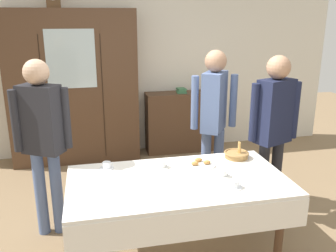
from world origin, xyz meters
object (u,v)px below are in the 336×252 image
object	(u,v)px
tea_cup_mid_left	(162,164)
person_by_cabinet	(274,123)
tea_cup_near_left	(235,184)
person_behind_table_right	(42,132)
spoon_mid_left	(123,189)
pastry_plate	(200,164)
person_behind_table_left	(214,112)
tea_cup_far_left	(222,174)
tea_cup_mid_right	(107,166)
bread_basket	(236,154)
dining_table	(179,191)
book_stack	(181,91)
wall_cabinet	(74,88)
bookshelf_low	(181,122)
spoon_far_right	(196,187)

from	to	relation	value
tea_cup_mid_left	person_by_cabinet	world-z (taller)	person_by_cabinet
tea_cup_near_left	person_behind_table_right	world-z (taller)	person_behind_table_right
tea_cup_mid_left	spoon_mid_left	size ratio (longest dim) A/B	1.09
pastry_plate	person_behind_table_left	size ratio (longest dim) A/B	0.16
tea_cup_near_left	person_by_cabinet	distance (m)	1.01
tea_cup_far_left	person_behind_table_left	bearing A→B (deg)	75.60
tea_cup_far_left	tea_cup_mid_right	bearing A→B (deg)	158.16
person_behind_table_left	bread_basket	bearing A→B (deg)	-86.00
dining_table	book_stack	bearing A→B (deg)	75.24
wall_cabinet	tea_cup_far_left	distance (m)	2.91
bookshelf_low	tea_cup_near_left	distance (m)	2.89
book_stack	person_behind_table_left	distance (m)	1.69
tea_cup_near_left	tea_cup_mid_right	world-z (taller)	same
spoon_mid_left	spoon_far_right	bearing A→B (deg)	-9.17
pastry_plate	person_behind_table_right	bearing A→B (deg)	164.56
dining_table	tea_cup_near_left	world-z (taller)	tea_cup_near_left
bookshelf_low	person_by_cabinet	xyz separation A→B (m)	(0.39, -2.17, 0.58)
tea_cup_far_left	pastry_plate	xyz separation A→B (m)	(-0.11, 0.28, -0.02)
pastry_plate	wall_cabinet	bearing A→B (deg)	116.93
wall_cabinet	tea_cup_far_left	bearing A→B (deg)	-63.65
wall_cabinet	bread_basket	world-z (taller)	wall_cabinet
bread_basket	person_by_cabinet	xyz separation A→B (m)	(0.42, 0.09, 0.27)
pastry_plate	spoon_mid_left	size ratio (longest dim) A/B	2.35
tea_cup_far_left	spoon_mid_left	distance (m)	0.86
dining_table	bookshelf_low	world-z (taller)	bookshelf_low
bookshelf_low	person_behind_table_left	world-z (taller)	person_behind_table_left
dining_table	tea_cup_mid_right	distance (m)	0.70
dining_table	bread_basket	bearing A→B (deg)	29.67
pastry_plate	person_behind_table_right	distance (m)	1.49
book_stack	tea_cup_near_left	distance (m)	2.88
tea_cup_mid_left	person_behind_table_left	world-z (taller)	person_behind_table_left
tea_cup_mid_right	spoon_far_right	size ratio (longest dim) A/B	1.09
person_by_cabinet	wall_cabinet	bearing A→B (deg)	133.23
person_by_cabinet	bread_basket	bearing A→B (deg)	-167.42
pastry_plate	tea_cup_near_left	bearing A→B (deg)	-75.34
dining_table	wall_cabinet	bearing A→B (deg)	109.16
spoon_far_right	tea_cup_near_left	bearing A→B (deg)	-13.18
tea_cup_mid_left	bread_basket	world-z (taller)	bread_basket
tea_cup_mid_left	person_behind_table_right	size ratio (longest dim) A/B	0.08
tea_cup_near_left	bread_basket	xyz separation A→B (m)	(0.27, 0.60, 0.01)
wall_cabinet	tea_cup_far_left	xyz separation A→B (m)	(1.28, -2.59, -0.31)
bread_basket	person_behind_table_left	size ratio (longest dim) A/B	0.14
tea_cup_mid_right	pastry_plate	world-z (taller)	tea_cup_mid_right
wall_cabinet	person_by_cabinet	distance (m)	2.90
pastry_plate	person_behind_table_left	bearing A→B (deg)	62.17
tea_cup_near_left	spoon_mid_left	xyz separation A→B (m)	(-0.88, 0.16, -0.02)
dining_table	wall_cabinet	distance (m)	2.78
bookshelf_low	pastry_plate	distance (m)	2.41
dining_table	spoon_mid_left	bearing A→B (deg)	-173.47
pastry_plate	spoon_far_right	world-z (taller)	pastry_plate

